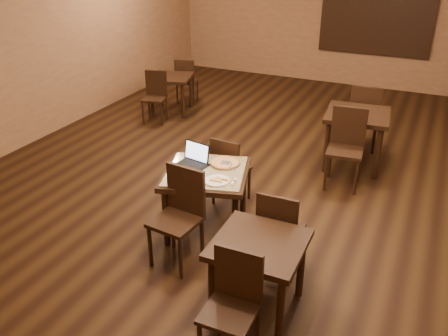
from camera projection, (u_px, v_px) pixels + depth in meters
The scene contains 23 objects.
ground at pixel (271, 175), 6.81m from camera, with size 10.00×10.00×0.00m, color black.
wall_back at pixel (353, 16), 10.19m from camera, with size 8.00×0.02×3.00m, color #99714E.
wall_left at pixel (41, 45), 7.64m from camera, with size 0.02×10.00×3.00m, color #99714E.
mural at pixel (377, 15), 9.94m from camera, with size 2.34×0.05×1.64m.
tiled_table at pixel (206, 179), 5.30m from camera, with size 1.14×1.14×0.76m.
chair_main_near at pixel (180, 211), 4.83m from camera, with size 0.50×0.50×1.04m.
chair_main_far at pixel (228, 168), 5.87m from camera, with size 0.43×0.43×0.92m.
laptop at pixel (194, 159), 5.38m from camera, with size 0.38×0.32×0.23m.
plate at pixel (217, 181), 5.02m from camera, with size 0.27×0.27×0.01m, color white.
pizza_slice at pixel (217, 180), 5.01m from camera, with size 0.17×0.17×0.02m, color beige, non-canonical shape.
pizza_pan at pixel (225, 164), 5.40m from camera, with size 0.36×0.36×0.01m, color silver.
pizza_whole at pixel (225, 162), 5.39m from camera, with size 0.34×0.34×0.02m.
spatula at pixel (226, 163), 5.37m from camera, with size 0.10×0.24×0.01m, color silver.
napkin_roll at pixel (234, 182), 4.98m from camera, with size 0.06×0.16×0.04m.
other_table_a at pixel (357, 122), 6.80m from camera, with size 0.96×0.96×0.82m.
other_table_a_chair_near at pixel (346, 143), 6.34m from camera, with size 0.51×0.51×1.07m.
other_table_a_chair_far at pixel (364, 114), 7.34m from camera, with size 0.51×0.51×1.07m.
other_table_b at pixel (171, 82), 8.94m from camera, with size 0.92×0.92×0.70m.
other_table_b_chair_near at pixel (155, 93), 8.54m from camera, with size 0.48×0.48×0.91m.
other_table_b_chair_far at pixel (186, 79), 9.39m from camera, with size 0.48×0.48×0.91m.
other_table_c at pixel (259, 253), 4.16m from camera, with size 0.79×0.79×0.73m.
other_table_c_chair_near at pixel (233, 299), 3.75m from camera, with size 0.42×0.42×0.95m.
other_table_c_chair_far at pixel (279, 228), 4.64m from camera, with size 0.42×0.42×0.95m.
Camera 1 is at (1.93, -5.76, 3.14)m, focal length 38.00 mm.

